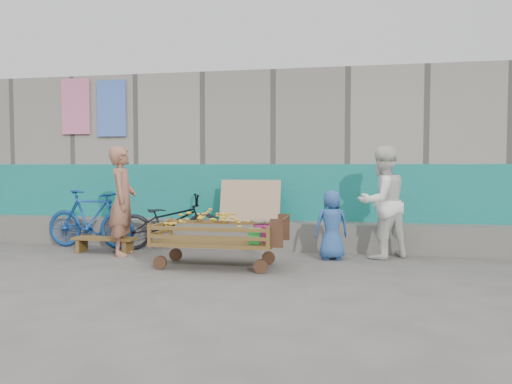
% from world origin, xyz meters
% --- Properties ---
extents(ground, '(80.00, 80.00, 0.00)m').
position_xyz_m(ground, '(0.00, 0.00, 0.00)').
color(ground, '#4F4D49').
rests_on(ground, ground).
extents(building_wall, '(12.00, 3.50, 3.00)m').
position_xyz_m(building_wall, '(-0.00, 4.05, 1.47)').
color(building_wall, gray).
rests_on(building_wall, ground).
extents(banana_cart, '(1.79, 0.82, 0.76)m').
position_xyz_m(banana_cart, '(0.10, 0.73, 0.52)').
color(banana_cart, brown).
rests_on(banana_cart, ground).
extents(bench, '(0.99, 0.30, 0.25)m').
position_xyz_m(bench, '(-1.89, 1.45, 0.18)').
color(bench, brown).
rests_on(bench, ground).
extents(vendor_man, '(0.54, 0.69, 1.67)m').
position_xyz_m(vendor_man, '(-1.52, 1.35, 0.84)').
color(vendor_man, '#9F644E').
rests_on(vendor_man, ground).
extents(woman, '(1.03, 0.99, 1.67)m').
position_xyz_m(woman, '(2.38, 1.83, 0.83)').
color(woman, white).
rests_on(woman, ground).
extents(child, '(0.58, 0.47, 1.02)m').
position_xyz_m(child, '(1.65, 1.57, 0.51)').
color(child, '#2B559C').
rests_on(child, ground).
extents(bicycle_dark, '(1.81, 1.25, 0.90)m').
position_xyz_m(bicycle_dark, '(-1.04, 2.05, 0.45)').
color(bicycle_dark, black).
rests_on(bicycle_dark, ground).
extents(bicycle_blue, '(1.64, 0.56, 0.97)m').
position_xyz_m(bicycle_blue, '(-2.34, 1.85, 0.48)').
color(bicycle_blue, navy).
rests_on(bicycle_blue, ground).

